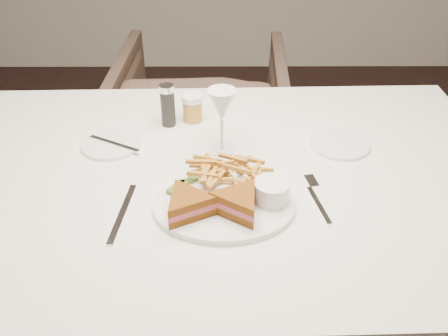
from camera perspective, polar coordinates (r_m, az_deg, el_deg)
name	(u,v)px	position (r m, az deg, el deg)	size (l,w,h in m)	color
table	(224,278)	(1.48, -0.01, -12.50)	(1.44, 0.96, 0.75)	white
chair_far	(202,117)	(2.26, -2.51, 5.82)	(0.72, 0.67, 0.74)	#4C392F
table_setting	(221,170)	(1.18, -0.35, -0.25)	(0.77, 0.59, 0.18)	white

